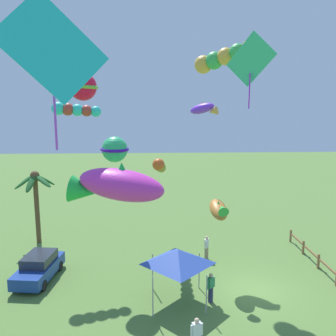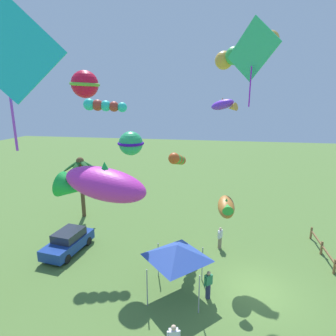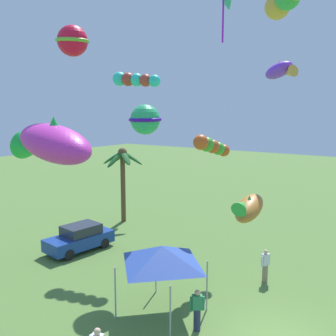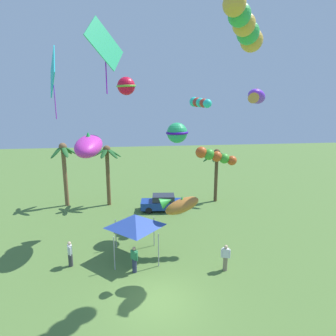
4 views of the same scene
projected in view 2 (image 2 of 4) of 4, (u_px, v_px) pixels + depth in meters
ground_plane at (256, 291)px, 15.08m from camera, size 120.00×120.00×0.00m
palm_tree_2 at (81, 172)px, 23.94m from camera, size 3.02×2.94×5.47m
parked_car_0 at (68, 242)px, 18.84m from camera, size 4.08×2.16×1.51m
spectator_0 at (208, 284)px, 14.33m from camera, size 0.42×0.44×1.59m
spectator_1 at (220, 238)px, 19.27m from camera, size 0.52×0.35×1.59m
festival_tent at (177, 251)px, 14.39m from camera, size 2.86×2.86×2.85m
kite_ball_0 at (131, 143)px, 16.89m from camera, size 2.12×2.12×1.49m
kite_diamond_1 at (253, 52)px, 10.45m from camera, size 1.57×1.82×3.25m
kite_fish_2 at (101, 184)px, 11.09m from camera, size 2.03×4.13×1.84m
kite_diamond_3 at (3, 45)px, 7.97m from camera, size 1.09×3.45×4.98m
kite_tube_4 at (177, 159)px, 18.67m from camera, size 2.73×0.92×1.25m
kite_tube_5 at (104, 106)px, 19.10m from camera, size 1.23×2.98×0.94m
kite_ball_6 at (85, 84)px, 12.89m from camera, size 1.94×1.94×1.27m
kite_tube_7 at (242, 52)px, 16.32m from camera, size 3.01×3.47×1.79m
kite_fish_8 at (226, 206)px, 15.73m from camera, size 2.31×1.07×1.30m
kite_fish_9 at (224, 105)px, 18.41m from camera, size 1.75×2.08×1.03m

